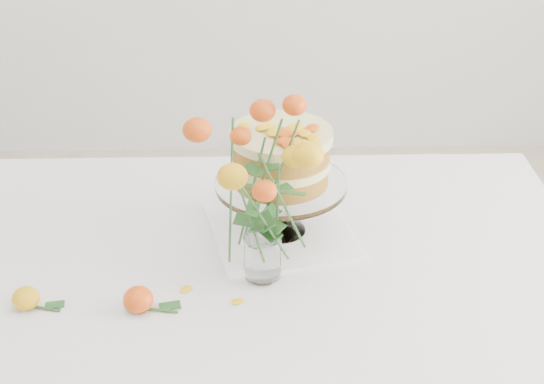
# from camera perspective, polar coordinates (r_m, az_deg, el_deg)

# --- Properties ---
(table) EXTENTS (1.43, 0.93, 0.76)m
(table) POSITION_cam_1_polar(r_m,az_deg,el_deg) (1.61, -1.74, -7.47)
(table) COLOR tan
(table) RESTS_ON ground
(napkin) EXTENTS (0.35, 0.35, 0.01)m
(napkin) POSITION_cam_1_polar(r_m,az_deg,el_deg) (1.64, 0.65, -3.00)
(napkin) COLOR white
(napkin) RESTS_ON table
(cake_stand) EXTENTS (0.28, 0.28, 0.25)m
(cake_stand) POSITION_cam_1_polar(r_m,az_deg,el_deg) (1.55, 0.69, 2.26)
(cake_stand) COLOR white
(cake_stand) RESTS_ON napkin
(rose_vase) EXTENTS (0.25, 0.25, 0.37)m
(rose_vase) POSITION_cam_1_polar(r_m,az_deg,el_deg) (1.39, -0.77, 0.85)
(rose_vase) COLOR white
(rose_vase) RESTS_ON table
(loose_rose_near) EXTENTS (0.09, 0.05, 0.04)m
(loose_rose_near) POSITION_cam_1_polar(r_m,az_deg,el_deg) (1.49, -18.03, -7.63)
(loose_rose_near) COLOR yellow
(loose_rose_near) RESTS_ON table
(loose_rose_far) EXTENTS (0.10, 0.06, 0.05)m
(loose_rose_far) POSITION_cam_1_polar(r_m,az_deg,el_deg) (1.43, -10.02, -7.98)
(loose_rose_far) COLOR #DD3C0A
(loose_rose_far) RESTS_ON table
(stray_petal_a) EXTENTS (0.03, 0.02, 0.00)m
(stray_petal_a) POSITION_cam_1_polar(r_m,az_deg,el_deg) (1.48, -6.48, -7.29)
(stray_petal_a) COLOR yellow
(stray_petal_a) RESTS_ON table
(stray_petal_b) EXTENTS (0.03, 0.02, 0.00)m
(stray_petal_b) POSITION_cam_1_polar(r_m,az_deg,el_deg) (1.45, -2.61, -8.23)
(stray_petal_b) COLOR yellow
(stray_petal_b) RESTS_ON table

